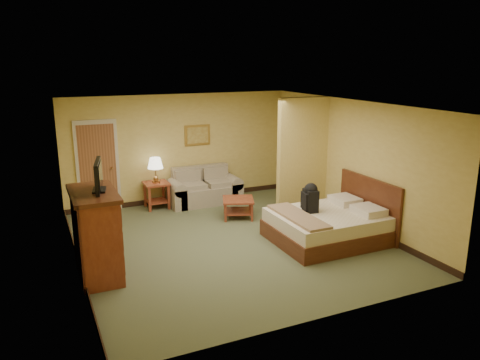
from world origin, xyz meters
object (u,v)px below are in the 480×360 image
loveseat (204,191)px  coffee_table (238,204)px  dresser (96,234)px  bed (331,225)px

loveseat → coffee_table: bearing=-77.2°
loveseat → coffee_table: 1.36m
loveseat → dresser: dresser is taller
loveseat → bed: bed is taller
loveseat → dresser: bearing=-134.2°
loveseat → dresser: size_ratio=1.23×
coffee_table → bed: bed is taller
loveseat → coffee_table: loveseat is taller
bed → loveseat: bearing=112.9°
loveseat → coffee_table: (0.30, -1.33, 0.02)m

